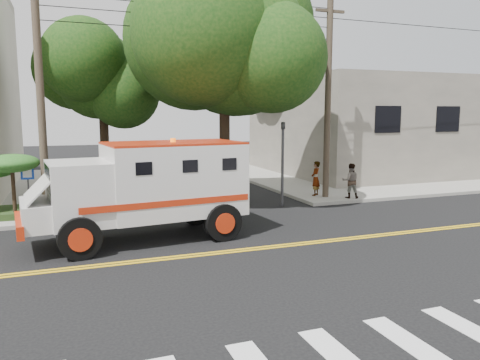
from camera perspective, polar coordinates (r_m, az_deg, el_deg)
name	(u,v)px	position (r m, az deg, el deg)	size (l,w,h in m)	color
ground	(247,250)	(13.84, 0.91, -8.50)	(100.00, 100.00, 0.00)	black
sidewalk_ne	(363,173)	(31.93, 14.77, 0.87)	(17.00, 17.00, 0.15)	gray
building_right	(379,126)	(32.99, 16.60, 6.38)	(14.00, 12.00, 6.00)	#686359
utility_pole_left	(40,98)	(18.37, -23.15, 9.17)	(0.28, 0.28, 9.00)	#382D23
utility_pole_right	(328,101)	(21.64, 10.66, 9.42)	(0.28, 0.28, 9.00)	#382D23
tree_main	(237,33)	(20.02, -0.42, 17.44)	(6.08, 5.70, 9.85)	black
tree_left	(109,77)	(24.29, -15.67, 12.01)	(4.48, 4.20, 7.70)	black
tree_right	(286,80)	(31.35, 5.58, 11.99)	(4.80, 4.50, 8.20)	black
traffic_signal	(283,154)	(20.00, 5.22, 3.12)	(0.15, 0.18, 3.60)	#3F3F42
accessibility_sign	(28,185)	(18.75, -24.42, -0.56)	(0.45, 0.10, 2.02)	#3F3F42
armored_truck	(147,185)	(14.88, -11.25, -0.60)	(6.95, 3.30, 3.06)	beige
pedestrian_a	(316,178)	(22.06, 9.20, 0.19)	(0.59, 0.39, 1.61)	gray
pedestrian_b	(350,181)	(21.72, 13.32, -0.09)	(0.77, 0.60, 1.58)	gray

